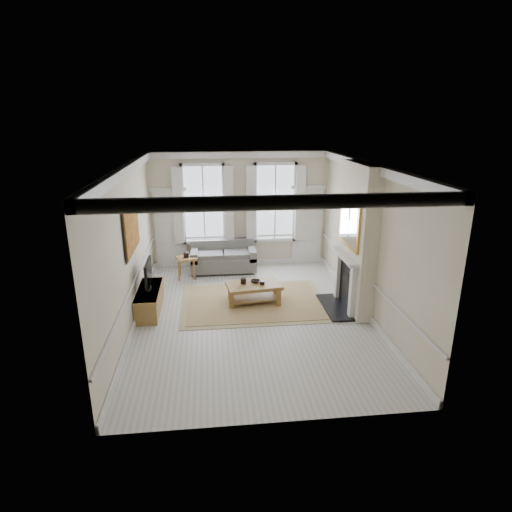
{
  "coord_description": "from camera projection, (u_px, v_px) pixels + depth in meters",
  "views": [
    {
      "loc": [
        -0.88,
        -8.81,
        4.34
      ],
      "look_at": [
        0.15,
        0.56,
        1.25
      ],
      "focal_mm": 30.0,
      "sensor_mm": 36.0,
      "label": 1
    }
  ],
  "objects": [
    {
      "name": "painting",
      "position": [
        131.0,
        229.0,
        9.14
      ],
      "size": [
        0.05,
        1.66,
        1.06
      ],
      "primitive_type": "cube",
      "color": "#BE8920",
      "rests_on": "left_wall"
    },
    {
      "name": "floor",
      "position": [
        252.0,
        316.0,
        9.76
      ],
      "size": [
        7.2,
        7.2,
        0.0
      ],
      "primitive_type": "plane",
      "color": "#B7B5AD",
      "rests_on": "ground"
    },
    {
      "name": "bowl",
      "position": [
        255.0,
        281.0,
        10.41
      ],
      "size": [
        0.29,
        0.29,
        0.06
      ],
      "primitive_type": "imported",
      "rotation": [
        0.0,
        0.0,
        -0.36
      ],
      "color": "black",
      "rests_on": "coffee_table"
    },
    {
      "name": "chimney_breast",
      "position": [
        357.0,
        239.0,
        9.67
      ],
      "size": [
        0.35,
        1.7,
        3.38
      ],
      "primitive_type": "cube",
      "color": "beige",
      "rests_on": "floor"
    },
    {
      "name": "window_right",
      "position": [
        275.0,
        203.0,
        12.63
      ],
      "size": [
        1.26,
        0.2,
        2.2
      ],
      "primitive_type": null,
      "color": "#B2BCC6",
      "rests_on": "back_wall"
    },
    {
      "name": "right_wall",
      "position": [
        368.0,
        241.0,
        9.5
      ],
      "size": [
        0.0,
        7.2,
        7.2
      ],
      "primitive_type": "plane",
      "rotation": [
        1.57,
        0.0,
        -1.57
      ],
      "color": "beige",
      "rests_on": "floor"
    },
    {
      "name": "ceiling",
      "position": [
        251.0,
        165.0,
        8.7
      ],
      "size": [
        7.2,
        7.2,
        0.0
      ],
      "primitive_type": "plane",
      "rotation": [
        3.14,
        0.0,
        0.0
      ],
      "color": "white",
      "rests_on": "back_wall"
    },
    {
      "name": "side_table",
      "position": [
        187.0,
        261.0,
        11.92
      ],
      "size": [
        0.64,
        0.64,
        0.61
      ],
      "rotation": [
        0.0,
        0.0,
        0.35
      ],
      "color": "olive",
      "rests_on": "floor"
    },
    {
      "name": "mirror",
      "position": [
        349.0,
        224.0,
        9.54
      ],
      "size": [
        0.06,
        1.26,
        1.06
      ],
      "primitive_type": "cube",
      "color": "gold",
      "rests_on": "chimney_breast"
    },
    {
      "name": "window_left",
      "position": [
        204.0,
        204.0,
        12.41
      ],
      "size": [
        1.26,
        0.2,
        2.2
      ],
      "primitive_type": null,
      "color": "#B2BCC6",
      "rests_on": "back_wall"
    },
    {
      "name": "hearth",
      "position": [
        335.0,
        307.0,
        10.15
      ],
      "size": [
        0.55,
        1.5,
        0.05
      ],
      "primitive_type": "cube",
      "color": "black",
      "rests_on": "floor"
    },
    {
      "name": "fireplace",
      "position": [
        345.0,
        279.0,
        9.95
      ],
      "size": [
        0.21,
        1.45,
        1.33
      ],
      "color": "silver",
      "rests_on": "floor"
    },
    {
      "name": "tv_stand",
      "position": [
        150.0,
        300.0,
        9.91
      ],
      "size": [
        0.49,
        1.53,
        0.55
      ],
      "primitive_type": "cube",
      "color": "olive",
      "rests_on": "floor"
    },
    {
      "name": "ceramic_pot_b",
      "position": [
        262.0,
        283.0,
        10.28
      ],
      "size": [
        0.12,
        0.12,
        0.09
      ],
      "primitive_type": "cylinder",
      "color": "black",
      "rests_on": "coffee_table"
    },
    {
      "name": "sofa",
      "position": [
        223.0,
        259.0,
        12.53
      ],
      "size": [
        1.86,
        0.91,
        0.86
      ],
      "color": "#5B5B59",
      "rests_on": "floor"
    },
    {
      "name": "door_right",
      "position": [
        307.0,
        227.0,
        12.98
      ],
      "size": [
        0.9,
        0.08,
        2.3
      ],
      "primitive_type": "cube",
      "color": "silver",
      "rests_on": "floor"
    },
    {
      "name": "left_wall",
      "position": [
        129.0,
        248.0,
        8.96
      ],
      "size": [
        0.0,
        7.2,
        7.2
      ],
      "primitive_type": "plane",
      "rotation": [
        1.57,
        0.0,
        1.57
      ],
      "color": "beige",
      "rests_on": "floor"
    },
    {
      "name": "coffee_table",
      "position": [
        254.0,
        287.0,
        10.34
      ],
      "size": [
        1.38,
        0.92,
        0.49
      ],
      "rotation": [
        0.0,
        0.0,
        0.13
      ],
      "color": "olive",
      "rests_on": "rug"
    },
    {
      "name": "door_left",
      "position": [
        170.0,
        230.0,
        12.55
      ],
      "size": [
        0.9,
        0.08,
        2.3
      ],
      "primitive_type": "cube",
      "color": "silver",
      "rests_on": "floor"
    },
    {
      "name": "rug",
      "position": [
        254.0,
        302.0,
        10.46
      ],
      "size": [
        3.5,
        2.6,
        0.02
      ],
      "primitive_type": "cube",
      "color": "#9A784F",
      "rests_on": "floor"
    },
    {
      "name": "back_wall",
      "position": [
        240.0,
        210.0,
        12.63
      ],
      "size": [
        5.2,
        0.0,
        5.2
      ],
      "primitive_type": "plane",
      "rotation": [
        1.57,
        0.0,
        0.0
      ],
      "color": "beige",
      "rests_on": "floor"
    },
    {
      "name": "tv",
      "position": [
        148.0,
        273.0,
        9.7
      ],
      "size": [
        0.08,
        0.9,
        0.68
      ],
      "color": "black",
      "rests_on": "tv_stand"
    },
    {
      "name": "ceramic_pot_a",
      "position": [
        243.0,
        281.0,
        10.32
      ],
      "size": [
        0.14,
        0.14,
        0.14
      ],
      "primitive_type": "cylinder",
      "color": "black",
      "rests_on": "coffee_table"
    }
  ]
}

